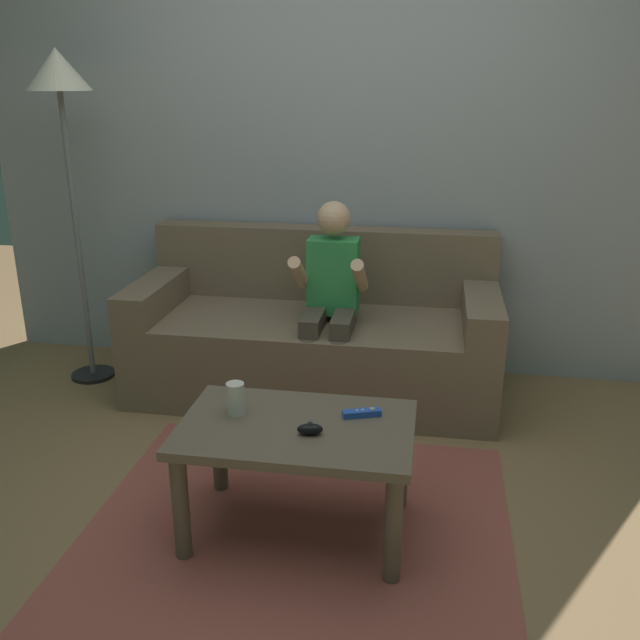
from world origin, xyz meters
name	(u,v)px	position (x,y,z in m)	size (l,w,h in m)	color
ground_plane	(287,536)	(0.00, 0.00, 0.00)	(8.27, 8.27, 0.00)	olive
wall_back	(350,147)	(0.00, 1.69, 1.25)	(4.14, 0.05, 2.50)	#999EA8
couch	(316,337)	(-0.12, 1.29, 0.30)	(1.88, 0.80, 0.83)	#75604C
person_seated_on_couch	(331,295)	(-0.01, 1.11, 0.59)	(0.36, 0.44, 1.04)	#4C4238
coffee_table	(297,444)	(0.03, 0.05, 0.36)	(0.83, 0.53, 0.44)	brown
area_rug	(298,528)	(0.03, 0.05, 0.00)	(1.58, 1.42, 0.01)	#9E4C42
game_remote_blue_near_edge	(362,413)	(0.25, 0.15, 0.45)	(0.14, 0.08, 0.03)	blue
nunchuk_black	(310,429)	(0.09, -0.02, 0.46)	(0.10, 0.06, 0.05)	black
soda_can	(236,399)	(-0.20, 0.09, 0.50)	(0.07, 0.07, 0.12)	silver
floor_lamp	(60,98)	(-1.39, 1.24, 1.51)	(0.32, 0.32, 1.74)	black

